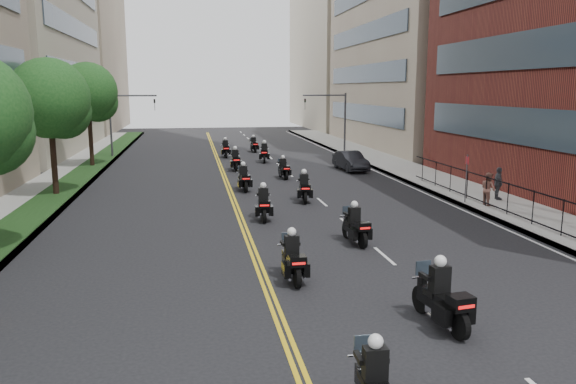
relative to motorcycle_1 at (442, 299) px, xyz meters
name	(u,v)px	position (x,y,z in m)	size (l,w,h in m)	color
sidewalk_right	(437,181)	(9.45, 21.12, -0.66)	(4.00, 90.00, 0.15)	gray
sidewalk_left	(46,193)	(-14.55, 21.12, -0.66)	(4.00, 90.00, 0.15)	gray
grass_strip	(60,191)	(-13.75, 21.12, -0.56)	(2.00, 90.00, 0.04)	#163212
building_right_far	(353,43)	(18.95, 74.12, 12.27)	(15.00, 28.00, 26.00)	#AEA28D
building_left_far	(58,39)	(-24.55, 74.12, 12.27)	(16.00, 28.00, 26.00)	gray
iron_fence	(547,212)	(8.45, 8.12, 0.17)	(0.05, 28.00, 1.50)	black
street_trees	(24,108)	(-13.60, 14.73, 4.40)	(4.40, 38.40, 7.98)	black
traffic_signal_right	(335,114)	(6.98, 38.12, 2.97)	(4.09, 0.20, 5.60)	#3F3F44
traffic_signal_left	(122,116)	(-12.09, 38.12, 2.97)	(4.09, 0.20, 5.60)	#3F3F44
motorcycle_1	(442,299)	(0.00, 0.00, 0.00)	(0.76, 2.50, 1.85)	black
motorcycle_2	(293,260)	(-3.12, 4.11, -0.06)	(0.53, 2.30, 1.70)	black
motorcycle_3	(355,227)	(0.07, 7.94, -0.07)	(0.66, 2.28, 1.68)	black
motorcycle_4	(264,205)	(-2.96, 12.64, -0.05)	(0.61, 2.34, 1.73)	black
motorcycle_5	(304,189)	(-0.26, 16.47, -0.04)	(0.69, 2.36, 1.75)	black
motorcycle_6	(244,179)	(-3.17, 20.29, -0.05)	(0.58, 2.34, 1.73)	black
motorcycle_7	(283,169)	(-0.10, 24.39, -0.11)	(0.59, 2.14, 1.58)	black
motorcycle_8	(235,161)	(-3.00, 28.73, -0.02)	(0.56, 2.45, 1.81)	black
motorcycle_9	(264,154)	(-0.27, 33.12, -0.01)	(0.75, 2.46, 1.82)	black
motorcycle_10	(226,149)	(-3.22, 37.04, -0.03)	(0.55, 2.40, 1.77)	black
motorcycle_11	(254,145)	(-0.31, 40.79, -0.08)	(0.60, 2.24, 1.65)	black
parked_sedan	(351,161)	(5.45, 27.36, -0.02)	(1.50, 4.29, 1.41)	black
pedestrian_b	(488,189)	(8.65, 13.29, 0.26)	(0.81, 0.63, 1.67)	#8D5A4D
pedestrian_c	(498,183)	(9.90, 14.50, 0.29)	(1.02, 0.42, 1.74)	#3A3B41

